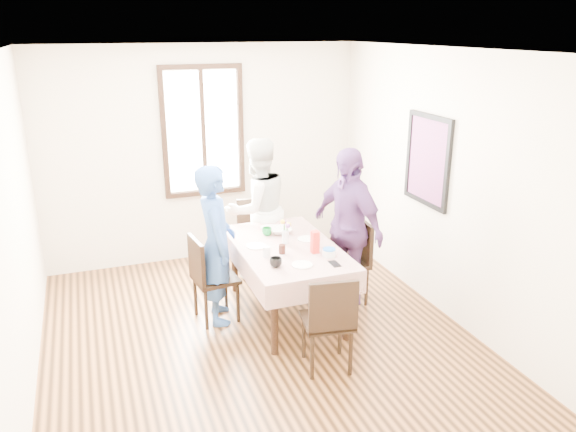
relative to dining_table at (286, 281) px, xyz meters
The scene contains 31 objects.
ground 0.68m from the dining_table, 138.06° to the right, with size 4.50×4.50×0.00m, color black.
back_wall 2.15m from the dining_table, 102.85° to the left, with size 4.00×4.00×0.00m, color beige.
right_wall 1.89m from the dining_table, 13.66° to the right, with size 4.50×4.50×0.00m, color beige.
window_frame 2.28m from the dining_table, 102.98° to the left, with size 1.02×0.06×1.62m, color black.
window_pane 2.29m from the dining_table, 102.92° to the left, with size 0.90×0.02×1.50m, color white.
art_poster 1.95m from the dining_table, ahead, with size 0.04×0.76×0.96m, color red.
dining_table is the anchor object (origin of this frame).
tablecloth 0.38m from the dining_table, ahead, with size 0.98×1.64×0.01m, color #520903.
chair_left 0.73m from the dining_table, 168.73° to the left, with size 0.42×0.42×0.91m, color black.
chair_right 0.72m from the dining_table, ahead, with size 0.42×0.42×0.91m, color black.
chair_far 1.05m from the dining_table, 90.00° to the left, with size 0.42×0.42×0.91m, color black.
chair_near 1.05m from the dining_table, 90.00° to the right, with size 0.42×0.42×0.91m, color black.
person_left 0.84m from the dining_table, 168.43° to the left, with size 0.60×0.39×1.63m, color #2E549B.
person_far 1.13m from the dining_table, 90.00° to the left, with size 0.82×0.64×1.69m, color silver.
person_right 0.85m from the dining_table, ahead, with size 1.01×0.42×1.72m, color #5F3874.
mug_black 0.69m from the dining_table, 120.39° to the right, with size 0.12×0.12×0.09m, color black.
mug_flag 0.52m from the dining_table, 22.74° to the right, with size 0.08×0.08×0.08m, color red.
mug_green 0.57m from the dining_table, 103.62° to the left, with size 0.11×0.11×0.08m, color #0C7226.
serving_bowl 0.57m from the dining_table, 79.81° to the left, with size 0.25×0.25×0.06m, color white.
juice_carton 0.60m from the dining_table, 52.44° to the right, with size 0.07×0.07×0.22m, color red.
butter_tub 0.65m from the dining_table, 52.20° to the right, with size 0.13×0.13×0.06m, color white.
jam_jar 0.48m from the dining_table, 121.67° to the right, with size 0.07×0.07×0.09m, color black.
drinking_glass 0.56m from the dining_table, 143.51° to the right, with size 0.07×0.07×0.10m, color silver.
smartphone 0.76m from the dining_table, 65.50° to the right, with size 0.08×0.15×0.01m, color black.
flower_vase 0.46m from the dining_table, 76.12° to the left, with size 0.07×0.07×0.14m, color silver.
plate_left 0.50m from the dining_table, 163.39° to the left, with size 0.20×0.20×0.01m, color white.
plate_right 0.48m from the dining_table, 19.53° to the left, with size 0.20×0.20×0.01m, color white.
plate_far 0.69m from the dining_table, 88.86° to the left, with size 0.20×0.20×0.01m, color white.
plate_near 0.65m from the dining_table, 93.27° to the right, with size 0.20×0.20×0.01m, color white.
butter_lid 0.67m from the dining_table, 52.20° to the right, with size 0.12×0.12×0.01m, color blue.
flower_bunch 0.58m from the dining_table, 76.12° to the left, with size 0.09×0.09×0.10m, color yellow, non-canonical shape.
Camera 1 is at (-1.39, -4.63, 2.89)m, focal length 35.14 mm.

